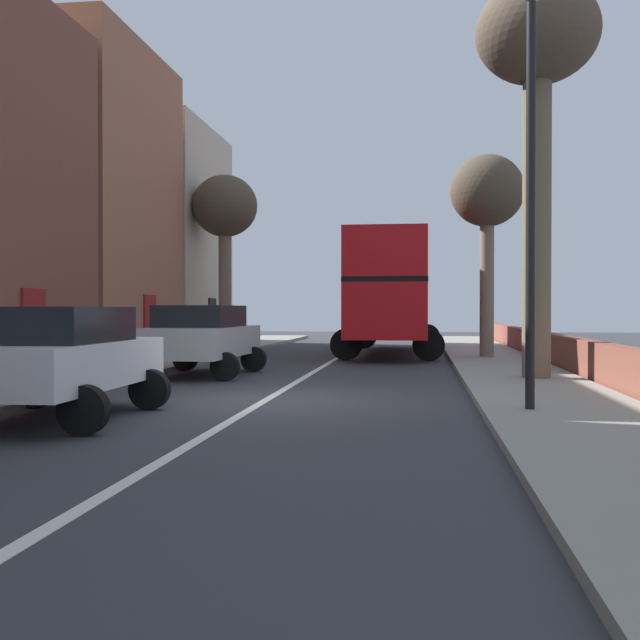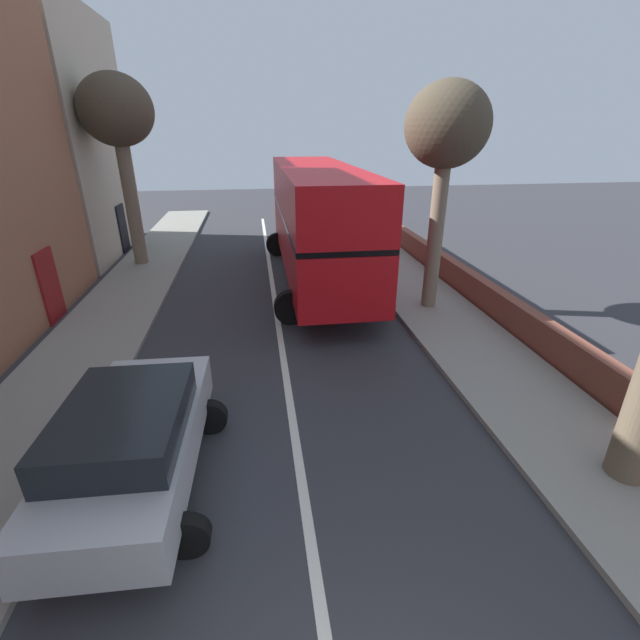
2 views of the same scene
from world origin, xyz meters
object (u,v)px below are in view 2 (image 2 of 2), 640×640
Objects in this scene: double_decker_bus at (317,217)px; parked_car_silver_left_3 at (132,440)px; street_tree_left_0 at (117,117)px; street_tree_right_3 at (447,133)px.

parked_car_silver_left_3 is (-4.20, -9.79, -1.39)m from double_decker_bus.
street_tree_left_0 is (-6.94, 3.04, 3.25)m from double_decker_bus.
double_decker_bus is at bearing 133.35° from street_tree_right_3.
double_decker_bus is 1.58× the size of street_tree_left_0.
street_tree_right_3 reaches higher than double_decker_bus.
street_tree_left_0 reaches higher than parked_car_silver_left_3.
parked_car_silver_left_3 is 0.67× the size of street_tree_right_3.
double_decker_bus is 8.25m from street_tree_left_0.
double_decker_bus reaches higher than parked_car_silver_left_3.
double_decker_bus is at bearing 66.76° from parked_car_silver_left_3.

